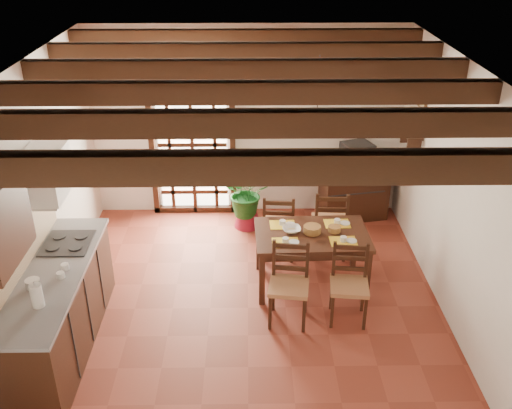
{
  "coord_description": "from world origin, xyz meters",
  "views": [
    {
      "loc": [
        0.02,
        -5.37,
        4.1
      ],
      "look_at": [
        0.1,
        0.4,
        1.15
      ],
      "focal_mm": 40.0,
      "sensor_mm": 36.0,
      "label": 1
    }
  ],
  "objects_px": {
    "kitchen_counter": "(58,308)",
    "potted_plant": "(247,191)",
    "chair_near_right": "(348,298)",
    "chair_far_left": "(279,236)",
    "dining_table": "(312,240)",
    "chair_near_left": "(288,298)",
    "sideboard": "(354,192)",
    "crt_tv": "(357,155)",
    "chair_far_right": "(329,234)",
    "pendant_lamp": "(317,121)"
  },
  "relations": [
    {
      "from": "kitchen_counter",
      "to": "potted_plant",
      "type": "height_order",
      "value": "potted_plant"
    },
    {
      "from": "chair_near_right",
      "to": "chair_far_left",
      "type": "bearing_deg",
      "value": 124.2
    },
    {
      "from": "chair_near_right",
      "to": "dining_table",
      "type": "bearing_deg",
      "value": 124.2
    },
    {
      "from": "chair_near_left",
      "to": "sideboard",
      "type": "height_order",
      "value": "chair_near_left"
    },
    {
      "from": "chair_near_right",
      "to": "kitchen_counter",
      "type": "bearing_deg",
      "value": -166.18
    },
    {
      "from": "chair_far_left",
      "to": "sideboard",
      "type": "xyz_separation_m",
      "value": [
        1.17,
        1.08,
        0.12
      ]
    },
    {
      "from": "chair_near_right",
      "to": "chair_far_left",
      "type": "xyz_separation_m",
      "value": [
        -0.71,
        1.35,
        0.01
      ]
    },
    {
      "from": "chair_far_left",
      "to": "crt_tv",
      "type": "relative_size",
      "value": 1.85
    },
    {
      "from": "chair_near_left",
      "to": "sideboard",
      "type": "relative_size",
      "value": 0.97
    },
    {
      "from": "chair_far_right",
      "to": "crt_tv",
      "type": "relative_size",
      "value": 1.96
    },
    {
      "from": "chair_near_left",
      "to": "pendant_lamp",
      "type": "bearing_deg",
      "value": 76.63
    },
    {
      "from": "chair_far_left",
      "to": "pendant_lamp",
      "type": "xyz_separation_m",
      "value": [
        0.35,
        -0.57,
        1.79
      ]
    },
    {
      "from": "kitchen_counter",
      "to": "potted_plant",
      "type": "xyz_separation_m",
      "value": [
        1.95,
        2.56,
        0.1
      ]
    },
    {
      "from": "potted_plant",
      "to": "pendant_lamp",
      "type": "height_order",
      "value": "pendant_lamp"
    },
    {
      "from": "chair_near_left",
      "to": "chair_far_right",
      "type": "height_order",
      "value": "chair_far_right"
    },
    {
      "from": "crt_tv",
      "to": "pendant_lamp",
      "type": "xyz_separation_m",
      "value": [
        -0.82,
        -1.65,
        1.07
      ]
    },
    {
      "from": "chair_far_left",
      "to": "sideboard",
      "type": "distance_m",
      "value": 1.6
    },
    {
      "from": "kitchen_counter",
      "to": "chair_far_left",
      "type": "xyz_separation_m",
      "value": [
        2.37,
        1.75,
        -0.18
      ]
    },
    {
      "from": "chair_near_right",
      "to": "chair_far_left",
      "type": "height_order",
      "value": "chair_far_left"
    },
    {
      "from": "chair_near_left",
      "to": "dining_table",
      "type": "bearing_deg",
      "value": 73.86
    },
    {
      "from": "dining_table",
      "to": "chair_near_right",
      "type": "distance_m",
      "value": 0.84
    },
    {
      "from": "kitchen_counter",
      "to": "chair_far_left",
      "type": "bearing_deg",
      "value": 36.45
    },
    {
      "from": "kitchen_counter",
      "to": "chair_far_right",
      "type": "relative_size",
      "value": 2.3
    },
    {
      "from": "sideboard",
      "to": "dining_table",
      "type": "bearing_deg",
      "value": -125.89
    },
    {
      "from": "chair_far_left",
      "to": "pendant_lamp",
      "type": "bearing_deg",
      "value": 127.18
    },
    {
      "from": "chair_near_left",
      "to": "potted_plant",
      "type": "xyz_separation_m",
      "value": [
        -0.46,
        2.18,
        0.28
      ]
    },
    {
      "from": "dining_table",
      "to": "sideboard",
      "type": "distance_m",
      "value": 1.95
    },
    {
      "from": "chair_far_right",
      "to": "pendant_lamp",
      "type": "bearing_deg",
      "value": 65.26
    },
    {
      "from": "dining_table",
      "to": "chair_far_left",
      "type": "distance_m",
      "value": 0.84
    },
    {
      "from": "kitchen_counter",
      "to": "chair_far_right",
      "type": "distance_m",
      "value": 3.52
    },
    {
      "from": "chair_near_right",
      "to": "chair_far_right",
      "type": "xyz_separation_m",
      "value": [
        -0.04,
        1.37,
        0.02
      ]
    },
    {
      "from": "chair_far_right",
      "to": "crt_tv",
      "type": "height_order",
      "value": "crt_tv"
    },
    {
      "from": "potted_plant",
      "to": "pendant_lamp",
      "type": "bearing_deg",
      "value": -61.07
    },
    {
      "from": "kitchen_counter",
      "to": "chair_near_right",
      "type": "bearing_deg",
      "value": 7.37
    },
    {
      "from": "kitchen_counter",
      "to": "sideboard",
      "type": "xyz_separation_m",
      "value": [
        3.54,
        2.83,
        -0.06
      ]
    },
    {
      "from": "kitchen_counter",
      "to": "crt_tv",
      "type": "xyz_separation_m",
      "value": [
        3.54,
        2.82,
        0.54
      ]
    },
    {
      "from": "pendant_lamp",
      "to": "chair_near_right",
      "type": "bearing_deg",
      "value": -65.38
    },
    {
      "from": "sideboard",
      "to": "chair_far_left",
      "type": "bearing_deg",
      "value": -148.31
    },
    {
      "from": "dining_table",
      "to": "chair_far_right",
      "type": "distance_m",
      "value": 0.83
    },
    {
      "from": "chair_far_right",
      "to": "sideboard",
      "type": "xyz_separation_m",
      "value": [
        0.5,
        1.06,
        0.1
      ]
    },
    {
      "from": "chair_far_left",
      "to": "pendant_lamp",
      "type": "relative_size",
      "value": 1.09
    },
    {
      "from": "chair_near_right",
      "to": "crt_tv",
      "type": "xyz_separation_m",
      "value": [
        0.46,
        2.42,
        0.73
      ]
    },
    {
      "from": "chair_near_right",
      "to": "sideboard",
      "type": "height_order",
      "value": "chair_near_right"
    },
    {
      "from": "chair_near_right",
      "to": "crt_tv",
      "type": "relative_size",
      "value": 1.8
    },
    {
      "from": "pendant_lamp",
      "to": "dining_table",
      "type": "bearing_deg",
      "value": -90.0
    },
    {
      "from": "chair_far_left",
      "to": "chair_far_right",
      "type": "distance_m",
      "value": 0.67
    },
    {
      "from": "pendant_lamp",
      "to": "chair_far_left",
      "type": "bearing_deg",
      "value": 121.71
    },
    {
      "from": "dining_table",
      "to": "potted_plant",
      "type": "xyz_separation_m",
      "value": [
        -0.77,
        1.49,
        -0.06
      ]
    },
    {
      "from": "chair_far_right",
      "to": "sideboard",
      "type": "relative_size",
      "value": 1.01
    },
    {
      "from": "chair_near_left",
      "to": "pendant_lamp",
      "type": "xyz_separation_m",
      "value": [
        0.31,
        0.79,
        1.79
      ]
    }
  ]
}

